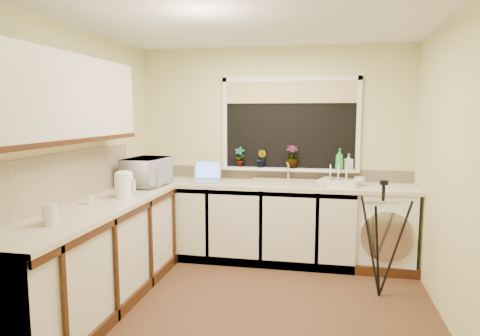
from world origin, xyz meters
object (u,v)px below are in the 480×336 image
tripod (381,239)px  glass_jug (50,215)px  plant_b (261,159)px  laptop (206,176)px  steel_jar (90,198)px  cup_left (52,216)px  plant_c (292,157)px  washing_machine (383,227)px  dish_rack (340,182)px  kettle (124,185)px  cup_back (359,181)px  plant_a (240,157)px  microwave (147,172)px  soap_bottle_green (339,159)px  soap_bottle_clear (348,162)px

tripod → glass_jug: tripod is taller
tripod → plant_b: size_ratio=5.15×
laptop → steel_jar: (-0.66, -1.39, -0.01)m
steel_jar → cup_left: 0.64m
plant_c → washing_machine: bearing=-10.1°
dish_rack → plant_b: bearing=-174.1°
kettle → tripod: bearing=7.2°
tripod → glass_jug: 2.81m
kettle → laptop: bearing=64.6°
laptop → plant_b: (0.61, 0.21, 0.19)m
glass_jug → plant_b: 2.60m
dish_rack → cup_back: 0.21m
glass_jug → plant_a: 2.51m
washing_machine → cup_left: bearing=-137.2°
washing_machine → laptop: size_ratio=2.74×
steel_jar → microwave: bearing=83.6°
plant_a → plant_c: (0.62, -0.00, 0.01)m
tripod → cup_back: (-0.15, 0.80, 0.40)m
plant_a → cup_left: plant_a is taller
steel_jar → soap_bottle_green: 2.70m
washing_machine → microwave: (-2.54, -0.47, 0.60)m
glass_jug → plant_c: bearing=56.9°
kettle → plant_a: (0.85, 1.30, 0.16)m
plant_a → plant_c: 0.62m
plant_b → cup_left: 2.55m
glass_jug → microwave: microwave is taller
kettle → plant_a: 1.56m
laptop → plant_a: (0.35, 0.24, 0.21)m
plant_b → soap_bottle_green: soap_bottle_green is taller
glass_jug → cup_left: size_ratio=1.49×
plant_b → soap_bottle_clear: size_ratio=1.17×
soap_bottle_clear → glass_jug: bearing=-132.8°
microwave → plant_b: size_ratio=2.59×
laptop → cup_left: bearing=-108.2°
glass_jug → soap_bottle_green: soap_bottle_green is taller
kettle → plant_c: (1.47, 1.29, 0.17)m
steel_jar → cup_back: size_ratio=0.82×
kettle → microwave: 0.64m
soap_bottle_clear → cup_back: soap_bottle_clear is taller
washing_machine → kettle: 2.79m
plant_b → kettle: bearing=-131.3°
microwave → plant_c: bearing=-62.7°
soap_bottle_green → cup_back: soap_bottle_green is taller
glass_jug → steel_jar: (-0.11, 0.71, -0.03)m
glass_jug → plant_b: plant_b is taller
steel_jar → plant_b: size_ratio=0.47×
plant_b → steel_jar: bearing=-128.5°
plant_c → kettle: bearing=-138.7°
steel_jar → cup_left: size_ratio=0.98×
cup_back → soap_bottle_green: bearing=141.1°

